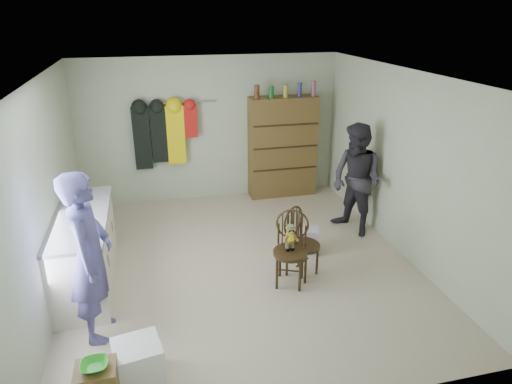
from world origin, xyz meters
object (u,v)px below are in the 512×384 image
object	(u,v)px
chair_far	(300,240)
dresser	(283,147)
chair_front	(291,244)
counter	(85,250)

from	to	relation	value
chair_far	dresser	distance (m)	2.79
chair_front	chair_far	world-z (taller)	chair_front
chair_far	dresser	bearing A→B (deg)	40.74
chair_front	dresser	bearing A→B (deg)	99.35
chair_front	dresser	xyz separation A→B (m)	(0.74, 2.85, 0.37)
dresser	chair_far	bearing A→B (deg)	-102.05
counter	dresser	world-z (taller)	dresser
counter	chair_far	xyz separation A→B (m)	(2.62, -0.40, 0.02)
chair_front	chair_far	size ratio (longest dim) A/B	1.03
chair_front	dresser	world-z (taller)	dresser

